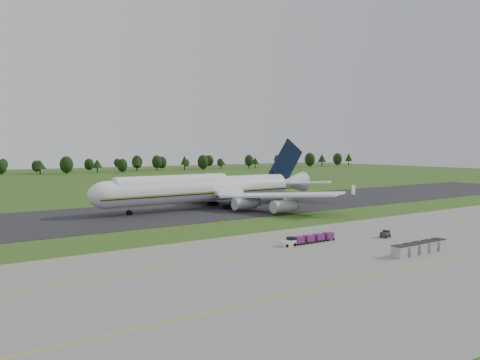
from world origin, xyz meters
TOP-DOWN VIEW (x-y plane):
  - ground at (0.00, 0.00)m, footprint 600.00×600.00m
  - apron at (0.00, -34.00)m, footprint 300.00×52.00m
  - taxiway at (0.00, 28.00)m, footprint 300.00×40.00m
  - apron_markings at (0.00, -26.98)m, footprint 300.00×30.20m
  - tree_line at (6.11, 220.42)m, footprint 528.29×20.70m
  - aircraft at (7.74, 28.75)m, footprint 67.06×65.61m
  - baggage_train at (-0.79, -20.45)m, footprint 11.02×1.41m
  - utility_cart at (14.22, -24.34)m, footprint 2.04×1.46m
  - uld_row at (8.24, -35.64)m, footprint 11.40×1.80m
  - edge_markers at (-2.16, 5.14)m, footprint 18.66×0.30m

SIDE VIEW (x-z plane):
  - ground at x=0.00m, z-range 0.00..0.00m
  - apron at x=0.00m, z-range 0.00..0.06m
  - taxiway at x=0.00m, z-range 0.00..0.08m
  - apron_markings at x=0.00m, z-range 0.06..0.07m
  - edge_markers at x=-2.16m, z-range -0.03..0.57m
  - utility_cart at x=14.22m, z-range 0.05..1.07m
  - baggage_train at x=-0.79m, z-range 0.10..1.45m
  - uld_row at x=8.24m, z-range 0.07..1.84m
  - aircraft at x=7.74m, z-range -4.05..14.85m
  - tree_line at x=6.11m, z-range 0.25..12.16m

